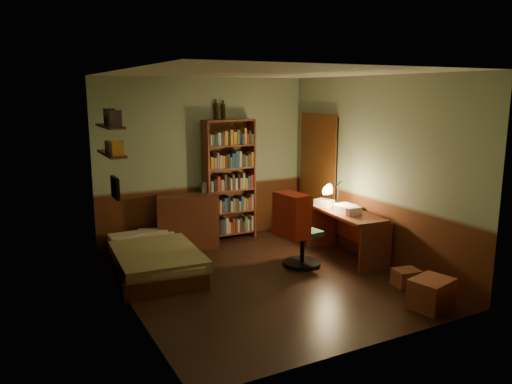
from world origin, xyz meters
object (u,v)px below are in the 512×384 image
office_chair (303,227)px  cardboard_box_a (431,294)px  mini_stereo (210,186)px  desk (347,235)px  bookshelf (229,180)px  bed (153,250)px  cardboard_box_b (406,278)px  desk_lamp (338,190)px  dresser (189,221)px

office_chair → cardboard_box_a: size_ratio=2.42×
mini_stereo → office_chair: size_ratio=0.26×
mini_stereo → desk: size_ratio=0.23×
desk → cardboard_box_a: (-0.23, -1.82, -0.17)m
bookshelf → cardboard_box_a: bearing=-78.6°
bed → desk: size_ratio=1.46×
desk → cardboard_box_a: desk is taller
desk → cardboard_box_a: 1.85m
cardboard_box_b → mini_stereo: bearing=115.7°
office_chair → cardboard_box_a: office_chair is taller
office_chair → cardboard_box_b: 1.51m
bed → desk_lamp: desk_lamp is taller
desk → desk_lamp: bearing=95.9°
cardboard_box_a → cardboard_box_b: cardboard_box_a is taller
bookshelf → office_chair: 1.74m
bookshelf → office_chair: bearing=-80.5°
dresser → desk: 2.43m
office_chair → desk_lamp: bearing=7.8°
dresser → office_chair: bearing=-34.6°
cardboard_box_b → cardboard_box_a: bearing=-110.4°
bed → cardboard_box_b: size_ratio=6.22×
office_chair → cardboard_box_a: bearing=-82.1°
office_chair → cardboard_box_b: office_chair is taller
bookshelf → mini_stereo: bearing=170.8°
mini_stereo → office_chair: 1.85m
bed → cardboard_box_a: bearing=-41.1°
cardboard_box_a → desk: bearing=82.7°
desk → bed: bearing=167.8°
bed → office_chair: bearing=-15.8°
dresser → bookshelf: bookshelf is taller
cardboard_box_b → desk_lamp: bearing=90.0°
cardboard_box_a → mini_stereo: bearing=108.5°
cardboard_box_a → cardboard_box_b: (0.23, 0.61, -0.06)m
bed → bookshelf: (1.54, 0.88, 0.70)m
cardboard_box_a → desk_lamp: bearing=83.7°
cardboard_box_b → office_chair: bearing=120.8°
desk → cardboard_box_b: size_ratio=4.25×
dresser → desk_lamp: 2.35m
bookshelf → desk: (1.09, -1.68, -0.63)m
bed → bookshelf: size_ratio=0.96×
desk → desk_lamp: desk_lamp is taller
desk → cardboard_box_a: bearing=-92.5°
mini_stereo → bookshelf: size_ratio=0.15×
bookshelf → cardboard_box_a: (0.85, -3.50, -0.80)m
office_chair → cardboard_box_b: bearing=-66.6°
mini_stereo → desk: bearing=-42.8°
bookshelf → desk_lamp: size_ratio=3.41×
desk → cardboard_box_b: (-0.00, -1.21, -0.24)m
bed → desk_lamp: (2.63, -0.57, 0.69)m
bed → desk_lamp: size_ratio=3.29×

